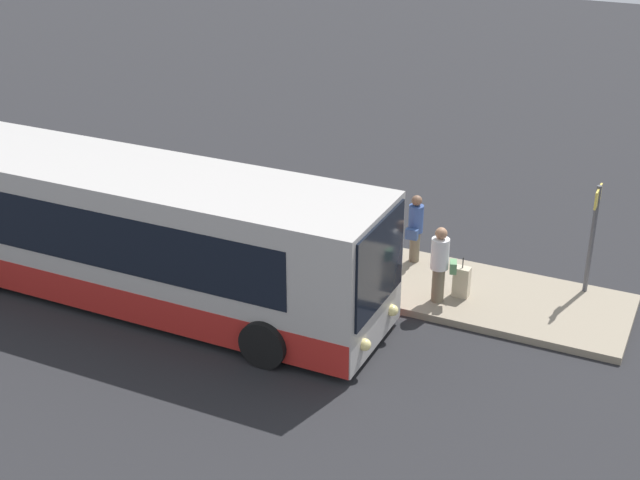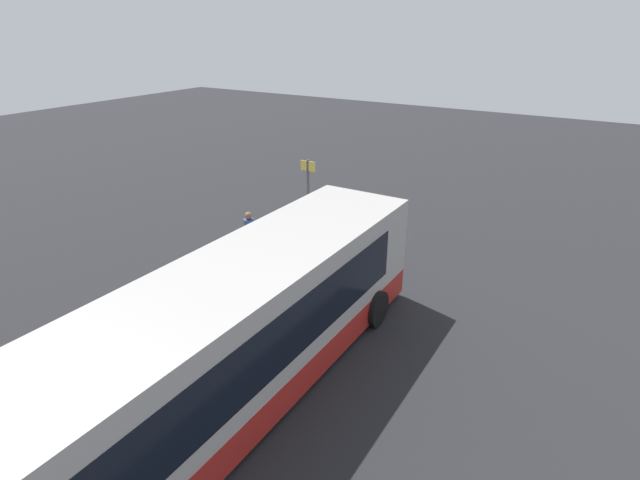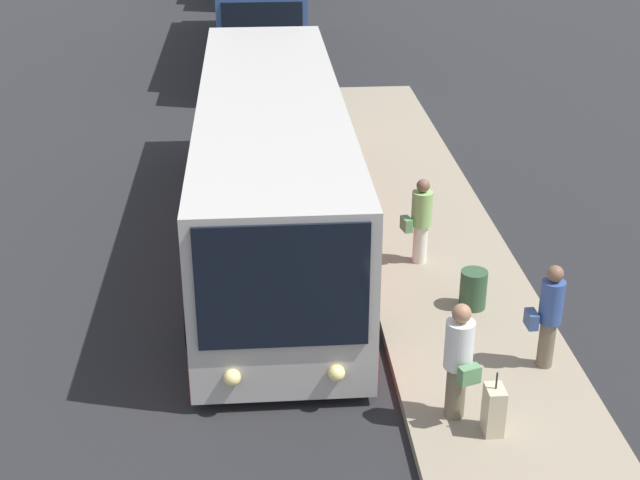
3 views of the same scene
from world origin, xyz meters
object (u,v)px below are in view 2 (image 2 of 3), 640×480
at_px(passenger_boarding, 309,231).
at_px(passenger_with_bags, 250,234).
at_px(passenger_waiting, 202,289).
at_px(trash_bin, 230,276).
at_px(bus_lead, 241,333).
at_px(sign_post, 308,184).
at_px(suitcase, 304,241).

height_order(passenger_boarding, passenger_with_bags, passenger_boarding).
height_order(passenger_boarding, passenger_waiting, passenger_boarding).
bearing_deg(passenger_waiting, trash_bin, -173.63).
distance_m(bus_lead, sign_post, 9.71).
height_order(passenger_boarding, trash_bin, passenger_boarding).
relative_size(bus_lead, suitcase, 12.27).
distance_m(bus_lead, suitcase, 7.05).
height_order(passenger_waiting, suitcase, passenger_waiting).
bearing_deg(passenger_waiting, bus_lead, 47.36).
bearing_deg(passenger_boarding, trash_bin, -125.93).
xyz_separation_m(bus_lead, passenger_waiting, (1.49, 2.59, -0.45)).
bearing_deg(trash_bin, suitcase, -8.67).
bearing_deg(suitcase, trash_bin, 171.33).
bearing_deg(suitcase, passenger_boarding, -131.91).
bearing_deg(bus_lead, passenger_waiting, 60.05).
relative_size(passenger_waiting, trash_bin, 2.45).
distance_m(passenger_boarding, passenger_waiting, 4.60).
distance_m(bus_lead, trash_bin, 4.61).
xyz_separation_m(passenger_waiting, sign_post, (7.33, 1.47, 0.65)).
bearing_deg(passenger_with_bags, bus_lead, 35.72).
relative_size(sign_post, trash_bin, 3.77).
relative_size(passenger_boarding, suitcase, 1.86).
xyz_separation_m(passenger_with_bags, suitcase, (1.48, -1.14, -0.55)).
bearing_deg(sign_post, suitcase, -149.81).
bearing_deg(trash_bin, passenger_waiting, -160.95).
bearing_deg(trash_bin, passenger_boarding, -17.55).
xyz_separation_m(bus_lead, passenger_with_bags, (4.97, 3.82, -0.42)).
height_order(bus_lead, passenger_boarding, bus_lead).
xyz_separation_m(sign_post, trash_bin, (-5.63, -0.88, -1.18)).
xyz_separation_m(passenger_boarding, passenger_with_bags, (-1.11, 1.55, -0.03)).
xyz_separation_m(suitcase, trash_bin, (-3.26, 0.50, -0.01)).
bearing_deg(passenger_waiting, passenger_boarding, 163.27).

